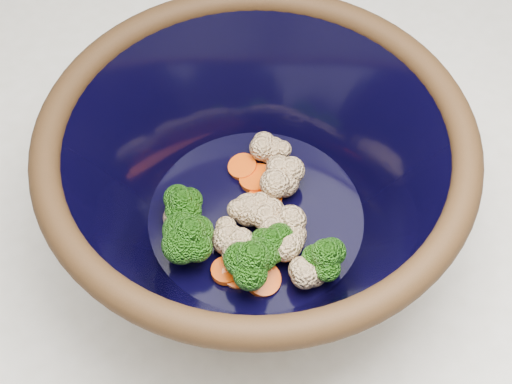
{
  "coord_description": "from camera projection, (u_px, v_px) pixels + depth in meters",
  "views": [
    {
      "loc": [
        -0.2,
        -0.24,
        1.48
      ],
      "look_at": [
        0.0,
        0.06,
        0.97
      ],
      "focal_mm": 50.0,
      "sensor_mm": 36.0,
      "label": 1
    }
  ],
  "objects": [
    {
      "name": "mixing_bowl",
      "position": [
        256.0,
        182.0,
        0.61
      ],
      "size": [
        0.36,
        0.36,
        0.16
      ],
      "rotation": [
        0.0,
        0.0,
        0.04
      ],
      "color": "black",
      "rests_on": "counter"
    },
    {
      "name": "vegetable_pile",
      "position": [
        252.0,
        231.0,
        0.62
      ],
      "size": [
        0.16,
        0.17,
        0.06
      ],
      "color": "#608442",
      "rests_on": "mixing_bowl"
    }
  ]
}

